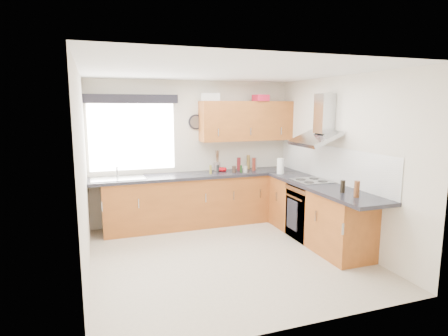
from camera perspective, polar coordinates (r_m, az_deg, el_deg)
name	(u,v)px	position (r m, az deg, el deg)	size (l,w,h in m)	color
ground_plane	(227,256)	(5.33, 0.48, -13.33)	(3.60, 3.60, 0.00)	beige
ceiling	(227,71)	(4.94, 0.52, 14.51)	(3.60, 3.60, 0.02)	white
wall_back	(193,152)	(6.69, -4.70, 2.40)	(3.60, 0.02, 2.50)	silver
wall_front	(296,199)	(3.38, 10.86, -4.62)	(3.60, 0.02, 2.50)	silver
wall_left	(83,176)	(4.70, -20.64, -1.12)	(0.02, 3.60, 2.50)	silver
wall_right	(341,161)	(5.83, 17.39, 0.98)	(0.02, 3.60, 2.50)	silver
window	(132,137)	(6.47, -13.78, 4.60)	(1.40, 0.02, 1.10)	white
window_blind	(131,99)	(6.36, -13.93, 10.20)	(1.50, 0.18, 0.14)	black
splashback	(328,163)	(6.08, 15.60, 0.72)	(0.01, 3.00, 0.54)	white
base_cab_back	(193,201)	(6.54, -4.82, -5.07)	(3.00, 0.58, 0.86)	brown
base_cab_corner	(276,194)	(7.08, 7.87, -4.00)	(0.60, 0.60, 0.86)	brown
base_cab_right	(316,214)	(5.96, 13.88, -6.76)	(0.58, 2.10, 0.86)	brown
worktop_back	(198,175)	(6.46, -3.99, -1.12)	(3.60, 0.62, 0.05)	black
worktop_right	(323,187)	(5.73, 14.79, -2.76)	(0.62, 2.42, 0.05)	black
sink	(118,176)	(6.24, -15.87, -1.22)	(0.84, 0.46, 0.10)	#A8ABAE
oven	(310,211)	(6.08, 13.03, -6.46)	(0.56, 0.58, 0.85)	black
hob_plate	(312,181)	(5.96, 13.20, -1.90)	(0.52, 0.52, 0.01)	#A8ABAE
extractor_hood	(319,125)	(5.92, 14.33, 6.30)	(0.52, 0.78, 0.66)	#A8ABAE
upper_cabinets	(247,121)	(6.78, 3.46, 7.17)	(1.70, 0.35, 0.70)	brown
washing_machine	(190,204)	(6.55, -5.26, -5.49)	(0.52, 0.50, 0.76)	white
wall_clock	(196,122)	(6.62, -4.26, 7.00)	(0.26, 0.26, 0.04)	black
casserole	(210,97)	(6.65, -2.09, 10.74)	(0.32, 0.23, 0.14)	white
storage_box	(261,98)	(6.77, 5.61, 10.58)	(0.25, 0.20, 0.11)	#B91631
utensil_pot	(217,166)	(6.75, -1.01, 0.23)	(0.11, 0.11, 0.15)	slate
kitchen_roll	(280,166)	(6.51, 8.60, 0.30)	(0.12, 0.12, 0.27)	white
tomato_cluster	(222,169)	(6.70, -0.30, -0.21)	(0.15, 0.15, 0.07)	red
jar_0	(234,169)	(6.53, 1.54, -0.21)	(0.07, 0.07, 0.12)	#37271E
jar_1	(248,162)	(6.95, 3.72, 0.92)	(0.06, 0.06, 0.26)	olive
jar_2	(241,169)	(6.54, 2.61, -0.15)	(0.04, 0.04, 0.13)	#173814
jar_3	(255,163)	(6.94, 4.78, 0.73)	(0.06, 0.06, 0.22)	#A2968A
jar_4	(211,170)	(6.42, -2.06, -0.25)	(0.04, 0.04, 0.15)	olive
jar_5	(218,169)	(6.54, -0.95, -0.12)	(0.05, 0.05, 0.14)	black
jar_6	(245,169)	(6.56, 3.26, -0.20)	(0.07, 0.07, 0.12)	#A49A8C
jar_7	(239,164)	(6.80, 2.27, 0.62)	(0.07, 0.07, 0.23)	maroon
jar_8	(254,164)	(6.79, 4.57, 0.58)	(0.06, 0.06, 0.23)	maroon
bottle_0	(357,189)	(5.06, 19.58, -3.05)	(0.07, 0.07, 0.21)	brown
bottle_1	(343,186)	(5.29, 17.64, -2.69)	(0.06, 0.06, 0.17)	black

